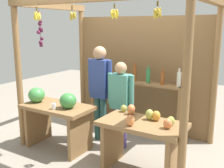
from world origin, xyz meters
name	(u,v)px	position (x,y,z in m)	size (l,w,h in m)	color
ground_plane	(117,143)	(0.00, 0.00, 0.00)	(12.00, 12.00, 0.00)	gray
market_stall	(128,61)	(-0.01, 0.40, 1.42)	(2.91, 1.84, 2.45)	olive
fruit_counter_left	(56,112)	(-0.80, -0.66, 0.62)	(1.20, 0.64, 1.00)	olive
fruit_counter_right	(142,135)	(0.77, -0.64, 0.56)	(1.17, 0.64, 0.90)	olive
bottle_shelf_unit	(134,91)	(-0.01, 0.65, 0.81)	(1.86, 0.22, 1.36)	olive
vendor_man	(100,85)	(-0.35, 0.00, 1.02)	(0.48, 0.23, 1.69)	#2E5C58
vendor_woman	(121,98)	(0.11, -0.08, 0.86)	(0.48, 0.20, 1.46)	#433674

